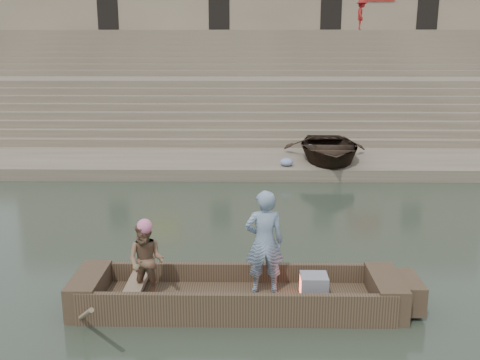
{
  "coord_description": "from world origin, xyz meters",
  "views": [
    {
      "loc": [
        -0.12,
        -11.29,
        4.44
      ],
      "look_at": [
        -0.32,
        0.73,
        1.4
      ],
      "focal_mm": 40.43,
      "sensor_mm": 36.0,
      "label": 1
    }
  ],
  "objects_px": {
    "standing_man": "(264,242)",
    "television": "(313,286)",
    "rowing_man": "(146,261)",
    "beached_rowboat": "(328,148)",
    "pedestrian": "(361,15)",
    "main_rowboat": "(237,302)"
  },
  "relations": [
    {
      "from": "main_rowboat",
      "to": "standing_man",
      "type": "distance_m",
      "value": 1.15
    },
    {
      "from": "pedestrian",
      "to": "television",
      "type": "bearing_deg",
      "value": 179.04
    },
    {
      "from": "main_rowboat",
      "to": "television",
      "type": "xyz_separation_m",
      "value": [
        1.31,
        0.0,
        0.31
      ]
    },
    {
      "from": "standing_man",
      "to": "television",
      "type": "height_order",
      "value": "standing_man"
    },
    {
      "from": "standing_man",
      "to": "beached_rowboat",
      "type": "xyz_separation_m",
      "value": [
        2.56,
        10.2,
        -0.3
      ]
    },
    {
      "from": "standing_man",
      "to": "beached_rowboat",
      "type": "bearing_deg",
      "value": -109.01
    },
    {
      "from": "standing_man",
      "to": "main_rowboat",
      "type": "bearing_deg",
      "value": 16.59
    },
    {
      "from": "rowing_man",
      "to": "beached_rowboat",
      "type": "relative_size",
      "value": 0.31
    },
    {
      "from": "television",
      "to": "beached_rowboat",
      "type": "bearing_deg",
      "value": 80.59
    },
    {
      "from": "television",
      "to": "beached_rowboat",
      "type": "relative_size",
      "value": 0.11
    },
    {
      "from": "main_rowboat",
      "to": "standing_man",
      "type": "bearing_deg",
      "value": 21.5
    },
    {
      "from": "standing_man",
      "to": "pedestrian",
      "type": "distance_m",
      "value": 25.46
    },
    {
      "from": "standing_man",
      "to": "television",
      "type": "xyz_separation_m",
      "value": [
        0.84,
        -0.18,
        -0.72
      ]
    },
    {
      "from": "pedestrian",
      "to": "main_rowboat",
      "type": "bearing_deg",
      "value": 176.14
    },
    {
      "from": "pedestrian",
      "to": "rowing_man",
      "type": "bearing_deg",
      "value": 172.94
    },
    {
      "from": "main_rowboat",
      "to": "beached_rowboat",
      "type": "relative_size",
      "value": 1.16
    },
    {
      "from": "main_rowboat",
      "to": "beached_rowboat",
      "type": "xyz_separation_m",
      "value": [
        3.03,
        10.38,
        0.74
      ]
    },
    {
      "from": "beached_rowboat",
      "to": "rowing_man",
      "type": "bearing_deg",
      "value": -111.16
    },
    {
      "from": "main_rowboat",
      "to": "television",
      "type": "bearing_deg",
      "value": 0.0
    },
    {
      "from": "main_rowboat",
      "to": "standing_man",
      "type": "xyz_separation_m",
      "value": [
        0.47,
        0.18,
        1.03
      ]
    },
    {
      "from": "television",
      "to": "pedestrian",
      "type": "xyz_separation_m",
      "value": [
        5.43,
        24.37,
        5.65
      ]
    },
    {
      "from": "standing_man",
      "to": "television",
      "type": "bearing_deg",
      "value": 162.69
    }
  ]
}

